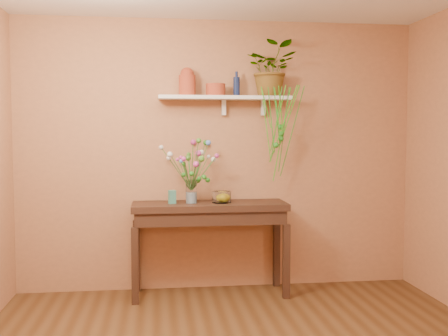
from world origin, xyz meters
TOP-DOWN VIEW (x-y plane):
  - room at (0.00, 0.00)m, footprint 4.04×4.04m
  - sideboard at (-0.12, 1.74)m, footprint 1.49×0.48m
  - wall_shelf at (0.06, 1.87)m, footprint 1.30×0.24m
  - terracotta_jug at (-0.32, 1.87)m, footprint 0.18×0.18m
  - terracotta_pot at (-0.04, 1.86)m, footprint 0.23×0.23m
  - blue_bottle at (0.17, 1.89)m, footprint 0.09×0.09m
  - spider_plant at (0.52, 1.90)m, footprint 0.57×0.52m
  - plant_fronds at (0.57, 1.74)m, footprint 0.39×0.36m
  - glass_vase at (-0.29, 1.73)m, footprint 0.11×0.11m
  - bouquet at (-0.27, 1.72)m, footprint 0.57×0.49m
  - glass_bowl at (-0.00, 1.73)m, footprint 0.18×0.18m
  - lemon at (0.01, 1.75)m, footprint 0.09×0.09m
  - carton at (-0.48, 1.72)m, footprint 0.08×0.07m

SIDE VIEW (x-z plane):
  - sideboard at x=-0.12m, z-range 0.32..1.22m
  - lemon at x=0.01m, z-range 0.91..0.99m
  - glass_bowl at x=0.00m, z-range 0.90..1.01m
  - carton at x=-0.48m, z-range 0.90..1.03m
  - glass_vase at x=-0.29m, z-range 0.89..1.11m
  - bouquet at x=-0.27m, z-range 1.07..1.57m
  - room at x=0.00m, z-range 0.00..2.70m
  - plant_fronds at x=0.57m, z-range 1.15..2.07m
  - wall_shelf at x=0.06m, z-range 1.82..2.01m
  - terracotta_pot at x=-0.04m, z-range 1.94..2.05m
  - blue_bottle at x=0.17m, z-range 1.92..2.16m
  - terracotta_jug at x=-0.32m, z-range 1.93..2.20m
  - spider_plant at x=0.52m, z-range 1.94..2.47m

